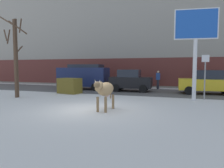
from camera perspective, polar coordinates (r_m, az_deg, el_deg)
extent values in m
plane|color=silver|center=(10.48, -5.71, -6.77)|extent=(120.00, 120.00, 0.00)
cube|color=#514F4C|center=(18.16, 5.37, -1.97)|extent=(60.00, 5.60, 0.01)
cube|color=gray|center=(25.34, 9.49, 14.56)|extent=(44.00, 6.00, 13.00)
cube|color=#5B2823|center=(21.95, 7.95, 3.30)|extent=(43.12, 0.10, 2.80)
ellipsoid|color=tan|center=(10.04, -1.73, -1.36)|extent=(0.63, 1.41, 0.64)
cylinder|color=olive|center=(9.61, -1.76, -5.65)|extent=(0.12, 0.12, 0.70)
cylinder|color=olive|center=(9.77, -3.89, -5.50)|extent=(0.12, 0.12, 0.70)
cylinder|color=olive|center=(10.51, 0.29, -4.78)|extent=(0.12, 0.12, 0.70)
cylinder|color=olive|center=(10.65, -1.68, -4.65)|extent=(0.12, 0.12, 0.70)
cylinder|color=tan|center=(9.34, -3.49, -0.69)|extent=(0.27, 0.48, 0.44)
ellipsoid|color=olive|center=(9.13, -4.06, -0.19)|extent=(0.25, 0.45, 0.28)
cone|color=beige|center=(9.11, -3.33, 0.82)|extent=(0.11, 0.06, 0.15)
cone|color=beige|center=(9.20, -4.59, 0.85)|extent=(0.11, 0.06, 0.15)
cylinder|color=olive|center=(10.68, -0.36, -2.36)|extent=(0.06, 0.06, 0.60)
ellipsoid|color=beige|center=(10.24, -1.35, -2.93)|extent=(0.25, 0.29, 0.20)
cylinder|color=silver|center=(13.97, 21.38, 3.60)|extent=(0.24, 0.24, 3.80)
cube|color=silver|center=(14.21, 21.70, 14.75)|extent=(2.52, 0.54, 1.82)
cube|color=#1E51B2|center=(14.18, 21.71, 14.78)|extent=(2.40, 0.49, 1.70)
cube|color=#19234C|center=(19.98, -7.74, 1.95)|extent=(4.70, 2.17, 1.70)
cube|color=#1E232D|center=(19.85, -6.97, 4.83)|extent=(3.09, 1.85, 0.30)
cylinder|color=black|center=(20.38, -2.78, -0.36)|extent=(0.65, 0.26, 0.64)
cylinder|color=black|center=(18.60, -4.67, -0.84)|extent=(0.65, 0.26, 0.64)
cylinder|color=black|center=(21.53, -10.34, -0.17)|extent=(0.65, 0.26, 0.64)
cylinder|color=black|center=(19.85, -12.77, -0.60)|extent=(0.65, 0.26, 0.64)
cube|color=black|center=(18.15, 5.13, 0.46)|extent=(3.59, 1.90, 0.90)
cube|color=#1E232D|center=(18.15, 4.68, 2.89)|extent=(1.89, 1.60, 0.64)
cylinder|color=black|center=(18.85, 9.01, -0.81)|extent=(0.65, 0.26, 0.64)
cylinder|color=black|center=(17.17, 8.31, -1.31)|extent=(0.65, 0.26, 0.64)
cylinder|color=black|center=(19.26, 2.28, -0.64)|extent=(0.65, 0.26, 0.64)
cylinder|color=black|center=(17.62, 0.96, -1.12)|extent=(0.65, 0.26, 0.64)
cube|color=gold|center=(17.76, 24.27, -0.11)|extent=(4.30, 2.01, 0.84)
cube|color=#1E232D|center=(17.72, 24.35, 2.34)|extent=(2.09, 1.66, 0.68)
cylinder|color=black|center=(18.90, 27.95, -1.26)|extent=(0.65, 0.26, 0.64)
cylinder|color=black|center=(18.53, 19.66, -1.10)|extent=(0.65, 0.26, 0.64)
cylinder|color=black|center=(16.78, 20.03, -1.67)|extent=(0.65, 0.26, 0.64)
cylinder|color=#282833|center=(20.46, 12.27, -0.10)|extent=(0.24, 0.24, 0.88)
cube|color=#2D4C93|center=(20.42, 12.30, 2.03)|extent=(0.36, 0.22, 0.64)
sphere|color=beige|center=(20.40, 12.32, 3.23)|extent=(0.20, 0.20, 0.20)
cylinder|color=#282833|center=(21.28, 1.99, 0.17)|extent=(0.24, 0.24, 0.88)
cube|color=brown|center=(21.23, 2.00, 2.22)|extent=(0.36, 0.22, 0.64)
sphere|color=tan|center=(21.22, 2.00, 3.38)|extent=(0.20, 0.20, 0.20)
cylinder|color=#282833|center=(23.16, -9.37, 0.47)|extent=(0.24, 0.24, 0.88)
cube|color=#386B42|center=(23.12, -9.40, 2.35)|extent=(0.36, 0.22, 0.64)
sphere|color=#9E7051|center=(23.11, -9.41, 3.41)|extent=(0.20, 0.20, 0.20)
cylinder|color=#4C3828|center=(15.87, -24.34, 6.27)|extent=(0.20, 0.20, 5.29)
cylinder|color=#4C3828|center=(16.07, -26.10, 11.42)|extent=(0.61, 0.84, 1.08)
cylinder|color=#4C3828|center=(15.92, -26.80, 11.71)|extent=(1.08, 0.87, 0.90)
cylinder|color=#4C3828|center=(15.72, -24.64, 6.16)|extent=(0.20, 0.20, 5.22)
cylinder|color=#4C3828|center=(15.58, -26.62, 15.03)|extent=(1.27, 0.14, 0.73)
cylinder|color=#4C3828|center=(16.02, -23.47, 14.20)|extent=(0.73, 0.59, 0.85)
cylinder|color=#4C3828|center=(15.39, -24.01, 13.71)|extent=(0.55, 1.15, 0.75)
cylinder|color=#4C3828|center=(16.00, -23.92, 8.20)|extent=(0.73, 0.13, 0.67)
cube|color=brown|center=(16.99, -11.36, -0.47)|extent=(1.86, 1.37, 1.20)
cylinder|color=gray|center=(14.48, 23.72, 0.78)|extent=(0.08, 0.08, 2.40)
cube|color=silver|center=(14.46, 23.89, 6.32)|extent=(0.44, 0.04, 0.44)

